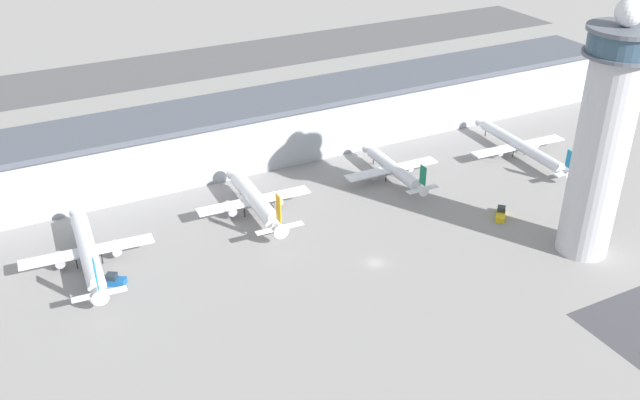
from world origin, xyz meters
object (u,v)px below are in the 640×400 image
at_px(service_truck_catering, 109,280).
at_px(airplane_gate_alpha, 88,251).
at_px(airplane_gate_delta, 521,146).
at_px(airplane_gate_bravo, 255,200).
at_px(control_tower, 603,138).
at_px(service_truck_fuel, 501,214).
at_px(airplane_gate_charlie, 393,168).

bearing_deg(service_truck_catering, airplane_gate_alpha, 104.65).
xyz_separation_m(airplane_gate_delta, service_truck_catering, (-134.32, -10.12, -2.77)).
relative_size(airplane_gate_bravo, service_truck_catering, 4.56).
distance_m(airplane_gate_alpha, service_truck_catering, 10.54).
relative_size(airplane_gate_bravo, airplane_gate_delta, 0.81).
bearing_deg(airplane_gate_delta, control_tower, -115.47).
height_order(airplane_gate_bravo, service_truck_fuel, airplane_gate_bravo).
relative_size(airplane_gate_alpha, service_truck_catering, 5.11).
height_order(airplane_gate_alpha, airplane_gate_delta, airplane_gate_alpha).
bearing_deg(service_truck_catering, airplane_gate_charlie, 9.51).
relative_size(airplane_gate_alpha, service_truck_fuel, 6.14).
xyz_separation_m(airplane_gate_charlie, service_truck_catering, (-88.90, -14.89, -2.86)).
distance_m(airplane_gate_delta, service_truck_fuel, 42.06).
xyz_separation_m(control_tower, service_truck_fuel, (-7.21, 22.47, -29.94)).
distance_m(control_tower, airplane_gate_bravo, 90.21).
height_order(control_tower, airplane_gate_bravo, control_tower).
height_order(airplane_gate_alpha, airplane_gate_charlie, airplane_gate_alpha).
distance_m(airplane_gate_bravo, service_truck_catering, 46.15).
height_order(airplane_gate_delta, service_truck_catering, airplane_gate_delta).
bearing_deg(airplane_gate_bravo, control_tower, -39.47).
bearing_deg(airplane_gate_charlie, service_truck_catering, -170.49).
bearing_deg(airplane_gate_charlie, airplane_gate_delta, -6.00).
relative_size(airplane_gate_charlie, airplane_gate_delta, 0.73).
relative_size(control_tower, airplane_gate_charlie, 1.90).
xyz_separation_m(airplane_gate_alpha, airplane_gate_delta, (136.84, 0.48, -0.67)).
height_order(airplane_gate_alpha, service_truck_catering, airplane_gate_alpha).
distance_m(airplane_gate_charlie, service_truck_fuel, 35.82).
relative_size(airplane_gate_alpha, airplane_gate_bravo, 1.12).
relative_size(control_tower, airplane_gate_bravo, 1.70).
bearing_deg(airplane_gate_bravo, service_truck_catering, -161.65).
xyz_separation_m(airplane_gate_bravo, service_truck_catering, (-43.66, -14.48, -3.65)).
bearing_deg(airplane_gate_charlie, airplane_gate_alpha, -176.71).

